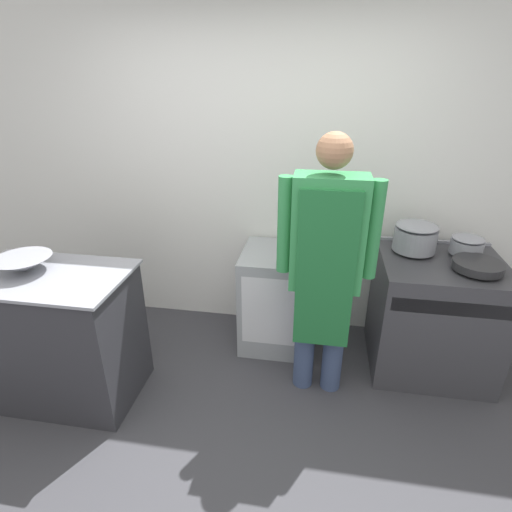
# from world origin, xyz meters

# --- Properties ---
(ground_plane) EXTENTS (14.00, 14.00, 0.00)m
(ground_plane) POSITION_xyz_m (0.00, 0.00, 0.00)
(ground_plane) COLOR #38383D
(wall_back) EXTENTS (8.00, 0.05, 2.70)m
(wall_back) POSITION_xyz_m (0.00, 1.72, 1.35)
(wall_back) COLOR white
(wall_back) RESTS_ON ground_plane
(prep_counter) EXTENTS (1.02, 0.63, 0.93)m
(prep_counter) POSITION_xyz_m (-1.22, 0.55, 0.47)
(prep_counter) COLOR #2D2D33
(prep_counter) RESTS_ON ground_plane
(stove) EXTENTS (0.84, 0.74, 0.90)m
(stove) POSITION_xyz_m (1.32, 1.27, 0.44)
(stove) COLOR #38383D
(stove) RESTS_ON ground_plane
(fridge_unit) EXTENTS (0.56, 0.58, 0.81)m
(fridge_unit) POSITION_xyz_m (0.15, 1.38, 0.41)
(fridge_unit) COLOR #93999E
(fridge_unit) RESTS_ON ground_plane
(person_cook) EXTENTS (0.62, 0.24, 1.78)m
(person_cook) POSITION_xyz_m (0.50, 0.89, 1.01)
(person_cook) COLOR #38476B
(person_cook) RESTS_ON ground_plane
(mixing_bowl) EXTENTS (0.35, 0.35, 0.10)m
(mixing_bowl) POSITION_xyz_m (-1.37, 0.57, 0.98)
(mixing_bowl) COLOR gray
(mixing_bowl) RESTS_ON prep_counter
(small_bowl) EXTENTS (0.23, 0.23, 0.07)m
(small_bowl) POSITION_xyz_m (-1.46, 0.68, 0.96)
(small_bowl) COLOR gray
(small_bowl) RESTS_ON prep_counter
(stock_pot) EXTENTS (0.30, 0.30, 0.21)m
(stock_pot) POSITION_xyz_m (1.13, 1.40, 1.00)
(stock_pot) COLOR gray
(stock_pot) RESTS_ON stove
(saute_pan) EXTENTS (0.32, 0.32, 0.05)m
(saute_pan) POSITION_xyz_m (1.48, 1.15, 0.92)
(saute_pan) COLOR #262628
(saute_pan) RESTS_ON stove
(sauce_pot) EXTENTS (0.22, 0.22, 0.13)m
(sauce_pot) POSITION_xyz_m (1.48, 1.40, 0.96)
(sauce_pot) COLOR gray
(sauce_pot) RESTS_ON stove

